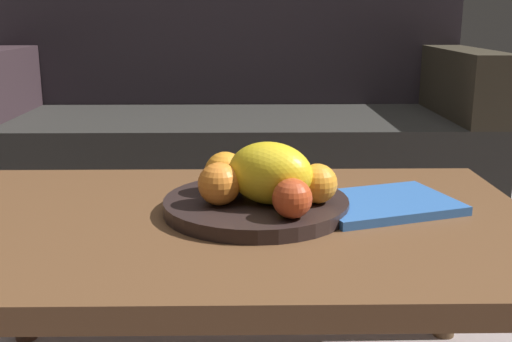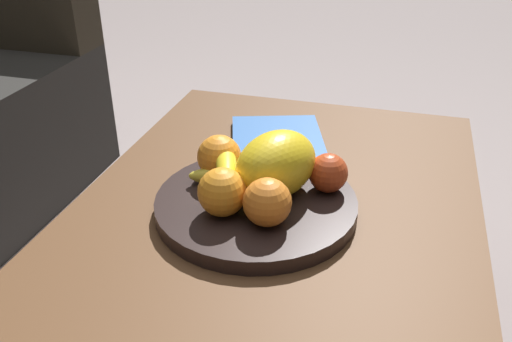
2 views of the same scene
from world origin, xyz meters
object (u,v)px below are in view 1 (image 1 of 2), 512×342
coffee_table (232,240)px  orange_right (282,167)px  banana_bunch (267,176)px  magazine (383,204)px  fruit_bowl (256,205)px  orange_left (225,172)px  apple_front (292,198)px  couch (231,137)px  orange_back (317,183)px  melon_large_front (270,172)px  orange_front (219,184)px

coffee_table → orange_right: size_ratio=14.05×
coffee_table → banana_bunch: bearing=51.3°
coffee_table → magazine: 0.28m
coffee_table → magazine: magazine is taller
fruit_bowl → magazine: size_ratio=1.31×
fruit_bowl → orange_right: (0.05, 0.08, 0.05)m
coffee_table → orange_left: size_ratio=14.05×
orange_left → apple_front: size_ratio=1.17×
couch → orange_back: bearing=-81.2°
coffee_table → orange_back: size_ratio=15.42×
fruit_bowl → orange_right: bearing=57.1°
fruit_bowl → orange_back: (0.10, -0.02, 0.05)m
couch → banana_bunch: couch is taller
banana_bunch → orange_left: bearing=-168.3°
melon_large_front → orange_front: (-0.09, -0.01, -0.02)m
couch → coffee_table: bearing=-88.6°
orange_front → apple_front: 0.14m
fruit_bowl → orange_left: size_ratio=4.33×
orange_left → apple_front: bearing=-52.3°
melon_large_front → magazine: (0.21, 0.04, -0.07)m
banana_bunch → orange_front: bearing=-133.8°
couch → magazine: 1.14m
orange_right → banana_bunch: 0.04m
coffee_table → couch: couch is taller
fruit_bowl → magazine: fruit_bowl is taller
couch → fruit_bowl: size_ratio=5.20×
coffee_table → apple_front: bearing=-38.7°
couch → orange_front: 1.16m
apple_front → magazine: bearing=35.7°
magazine → orange_right: bearing=143.3°
orange_front → banana_bunch: size_ratio=0.47×
orange_left → magazine: 0.29m
banana_bunch → magazine: banana_bunch is taller
fruit_bowl → orange_left: (-0.06, 0.04, 0.05)m
couch → fruit_bowl: (0.07, -1.12, 0.10)m
orange_left → banana_bunch: (0.08, 0.02, -0.01)m
coffee_table → orange_back: bearing=1.8°
magazine → fruit_bowl: bearing=166.6°
fruit_bowl → melon_large_front: bearing=-43.4°
orange_left → orange_back: (0.16, -0.06, -0.00)m
orange_back → orange_front: bearing=-175.7°
coffee_table → melon_large_front: bearing=4.3°
couch → orange_right: 1.06m
coffee_table → orange_right: bearing=48.5°
orange_back → banana_bunch: orange_back is taller
orange_back → apple_front: size_ratio=1.06×
orange_front → orange_right: size_ratio=0.97×
orange_left → apple_front: (0.11, -0.14, -0.01)m
coffee_table → magazine: (0.27, 0.05, 0.05)m
orange_left → magazine: orange_left is taller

